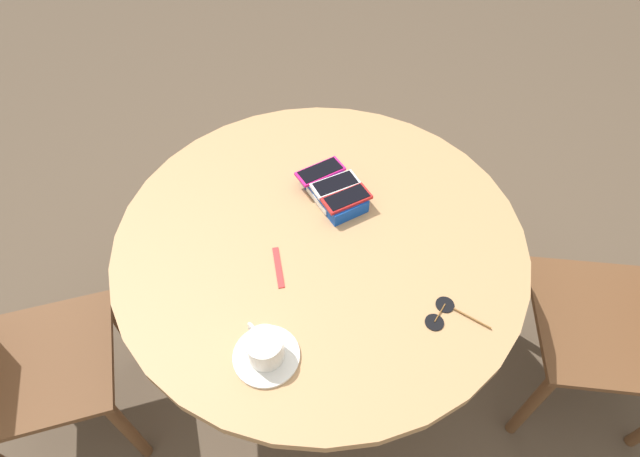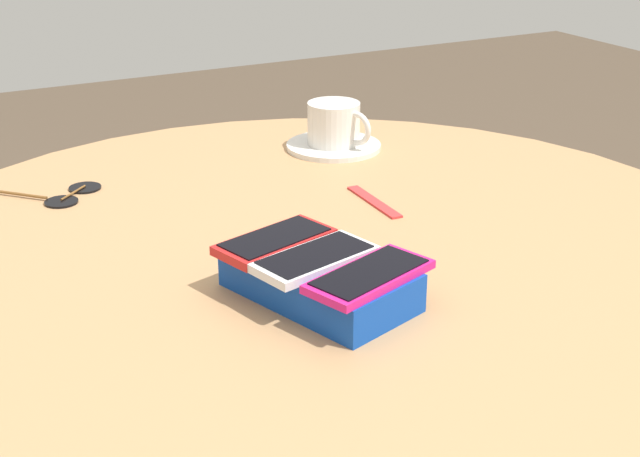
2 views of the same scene
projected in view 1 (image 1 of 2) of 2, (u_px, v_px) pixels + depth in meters
The scene contains 11 objects.
ground_plane at pixel (320, 355), 1.91m from camera, with size 8.00×8.00×0.00m, color brown.
round_table at pixel (320, 257), 1.42m from camera, with size 1.10×1.10×0.74m.
phone_box at pixel (333, 191), 1.41m from camera, with size 0.22×0.17×0.04m.
phone_magenta at pixel (320, 171), 1.42m from camera, with size 0.10×0.15×0.01m.
phone_white at pixel (335, 184), 1.39m from camera, with size 0.09×0.14×0.01m.
phone_red at pixel (347, 198), 1.36m from camera, with size 0.10×0.14×0.01m.
saucer at pixel (266, 356), 1.11m from camera, with size 0.15×0.15×0.01m, color silver.
coffee_cup at pixel (264, 347), 1.08m from camera, with size 0.11×0.08×0.07m.
lanyard_strap at pixel (278, 267), 1.27m from camera, with size 0.13×0.02×0.00m, color red.
sunglasses at pixel (443, 314), 1.18m from camera, with size 0.11×0.15×0.01m.
chair_near_window at pixel (18, 369), 1.42m from camera, with size 0.42×0.42×0.82m.
Camera 1 is at (0.82, -0.18, 1.78)m, focal length 28.00 mm.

